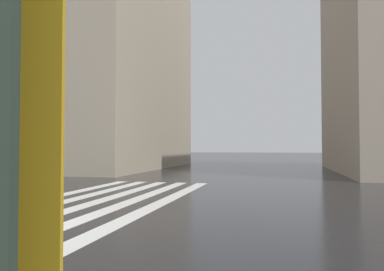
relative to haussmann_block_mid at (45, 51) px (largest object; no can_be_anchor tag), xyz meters
The scene contains 3 objects.
ground_plane 27.74m from the haussmann_block_mid, 146.96° to the right, with size 220.00×220.00×0.00m, color black.
zebra_crossing 24.77m from the haussmann_block_mid, 141.34° to the right, with size 13.00×4.50×0.01m.
haussmann_block_mid is the anchor object (origin of this frame).
Camera 1 is at (-6.79, -5.56, 1.71)m, focal length 35.03 mm.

